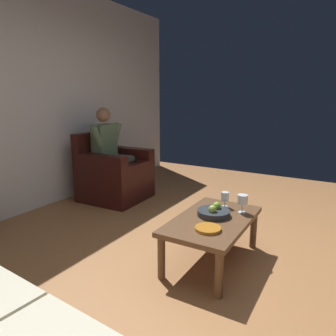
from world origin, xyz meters
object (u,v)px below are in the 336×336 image
(coffee_table, at_px, (212,225))
(wine_glass_near, at_px, (242,200))
(wine_glass_far, at_px, (225,197))
(decorative_dish, at_px, (208,229))
(fruit_bowl, at_px, (214,212))
(person_seated, at_px, (112,151))
(armchair, at_px, (113,175))

(coffee_table, distance_m, wine_glass_near, 0.35)
(wine_glass_far, height_order, decorative_dish, wine_glass_far)
(wine_glass_far, relative_size, fruit_bowl, 0.52)
(fruit_bowl, bearing_deg, wine_glass_far, 178.82)
(wine_glass_far, bearing_deg, person_seated, -107.78)
(person_seated, xyz_separation_m, coffee_table, (0.90, 1.85, -0.33))
(fruit_bowl, bearing_deg, wine_glass_near, 135.80)
(coffee_table, relative_size, fruit_bowl, 3.52)
(armchair, bearing_deg, wine_glass_far, 70.01)
(armchair, xyz_separation_m, wine_glass_near, (0.64, 2.00, 0.17))
(wine_glass_far, height_order, fruit_bowl, wine_glass_far)
(wine_glass_far, xyz_separation_m, fruit_bowl, (0.25, -0.01, -0.06))
(wine_glass_near, relative_size, fruit_bowl, 0.59)
(fruit_bowl, height_order, decorative_dish, fruit_bowl)
(coffee_table, xyz_separation_m, fruit_bowl, (-0.06, -0.02, 0.09))
(fruit_bowl, bearing_deg, person_seated, -114.54)
(coffee_table, xyz_separation_m, decorative_dish, (0.24, 0.06, 0.07))
(person_seated, xyz_separation_m, fruit_bowl, (0.84, 1.83, -0.24))
(decorative_dish, bearing_deg, wine_glass_far, -172.44)
(armchair, height_order, coffee_table, armchair)
(coffee_table, xyz_separation_m, wine_glass_near, (-0.25, 0.17, 0.17))
(wine_glass_far, bearing_deg, coffee_table, 2.23)
(coffee_table, bearing_deg, wine_glass_near, 146.43)
(wine_glass_near, distance_m, decorative_dish, 0.51)
(wine_glass_near, xyz_separation_m, decorative_dish, (0.49, -0.11, -0.10))
(person_seated, distance_m, wine_glass_near, 2.12)
(armchair, xyz_separation_m, fruit_bowl, (0.84, 1.82, 0.09))
(armchair, relative_size, coffee_table, 0.93)
(armchair, height_order, wine_glass_far, armchair)
(fruit_bowl, relative_size, decorative_dish, 1.38)
(armchair, xyz_separation_m, wine_glass_far, (0.59, 1.82, 0.15))
(armchair, distance_m, wine_glass_far, 1.92)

